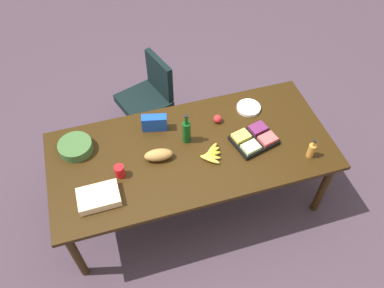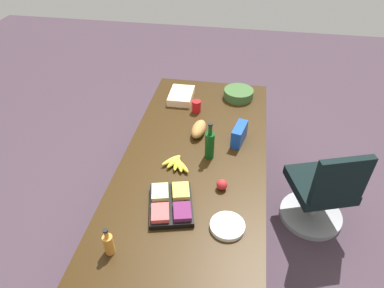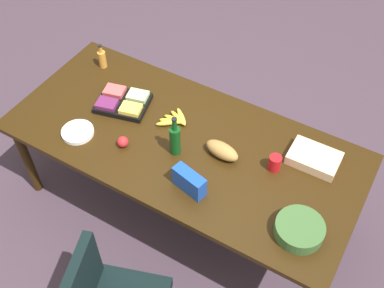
% 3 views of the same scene
% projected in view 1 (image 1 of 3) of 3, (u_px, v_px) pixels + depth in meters
% --- Properties ---
extents(ground_plane, '(10.00, 10.00, 0.00)m').
position_uv_depth(ground_plane, '(192.00, 197.00, 3.94)').
color(ground_plane, '#43333F').
extents(conference_table, '(2.43, 1.11, 0.78)m').
position_uv_depth(conference_table, '(192.00, 154.00, 3.39)').
color(conference_table, black).
rests_on(conference_table, ground).
extents(office_chair, '(0.61, 0.61, 0.89)m').
position_uv_depth(office_chair, '(148.00, 105.00, 4.29)').
color(office_chair, gray).
rests_on(office_chair, ground).
extents(bread_loaf, '(0.25, 0.14, 0.10)m').
position_uv_depth(bread_loaf, '(159.00, 155.00, 3.23)').
color(bread_loaf, '#A8793D').
rests_on(bread_loaf, conference_table).
extents(salad_bowl, '(0.32, 0.32, 0.09)m').
position_uv_depth(salad_bowl, '(75.00, 147.00, 3.30)').
color(salad_bowl, '#3A5F2E').
rests_on(salad_bowl, conference_table).
extents(sheet_cake, '(0.32, 0.22, 0.07)m').
position_uv_depth(sheet_cake, '(99.00, 197.00, 2.99)').
color(sheet_cake, beige).
rests_on(sheet_cake, conference_table).
extents(dressing_bottle, '(0.07, 0.07, 0.20)m').
position_uv_depth(dressing_bottle, '(311.00, 150.00, 3.23)').
color(dressing_bottle, orange).
rests_on(dressing_bottle, conference_table).
extents(fruit_platter, '(0.42, 0.36, 0.07)m').
position_uv_depth(fruit_platter, '(254.00, 139.00, 3.37)').
color(fruit_platter, black).
rests_on(fruit_platter, conference_table).
extents(banana_bunch, '(0.20, 0.24, 0.04)m').
position_uv_depth(banana_bunch, '(211.00, 155.00, 3.27)').
color(banana_bunch, yellow).
rests_on(banana_bunch, conference_table).
extents(wine_bottle, '(0.08, 0.08, 0.31)m').
position_uv_depth(wine_bottle, '(186.00, 131.00, 3.31)').
color(wine_bottle, '#0D4315').
rests_on(wine_bottle, conference_table).
extents(chip_bag_blue, '(0.23, 0.13, 0.15)m').
position_uv_depth(chip_bag_blue, '(154.00, 123.00, 3.43)').
color(chip_bag_blue, '#1745B0').
rests_on(chip_bag_blue, conference_table).
extents(red_solo_cup, '(0.09, 0.09, 0.11)m').
position_uv_depth(red_solo_cup, '(120.00, 171.00, 3.12)').
color(red_solo_cup, red).
rests_on(red_solo_cup, conference_table).
extents(apple_red, '(0.09, 0.09, 0.08)m').
position_uv_depth(apple_red, '(218.00, 119.00, 3.51)').
color(apple_red, red).
rests_on(apple_red, conference_table).
extents(paper_plate_stack, '(0.23, 0.23, 0.03)m').
position_uv_depth(paper_plate_stack, '(249.00, 108.00, 3.63)').
color(paper_plate_stack, white).
rests_on(paper_plate_stack, conference_table).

